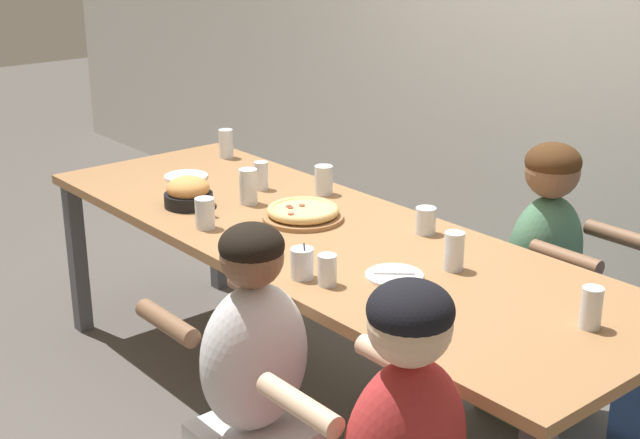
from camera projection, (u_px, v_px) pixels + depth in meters
ground_plane at (320, 411)px, 3.66m from camera, size 18.00×18.00×0.00m
dining_table at (320, 249)px, 3.43m from camera, size 2.77×0.92×0.79m
pizza_board_main at (303, 213)px, 3.53m from camera, size 0.32×0.32×0.06m
skillet_bowl at (188, 193)px, 3.68m from camera, size 0.29×0.20×0.13m
empty_plate_a at (186, 176)px, 4.08m from camera, size 0.20×0.20×0.02m
empty_plate_b at (394, 276)px, 2.98m from camera, size 0.20×0.20×0.02m
cocktail_glass_blue at (302, 265)px, 2.97m from camera, size 0.08×0.08×0.13m
drinking_glass_a at (327, 272)px, 2.91m from camera, size 0.06×0.06×0.11m
drinking_glass_b at (261, 177)px, 3.90m from camera, size 0.06×0.06×0.12m
drinking_glass_c at (454, 253)px, 3.03m from camera, size 0.07×0.07×0.13m
drinking_glass_d at (324, 182)px, 3.83m from camera, size 0.08×0.08×0.13m
drinking_glass_e at (205, 215)px, 3.43m from camera, size 0.08×0.08×0.12m
drinking_glass_f at (226, 145)px, 4.39m from camera, size 0.07×0.07×0.14m
drinking_glass_g at (426, 222)px, 3.37m from camera, size 0.08×0.08×0.10m
drinking_glass_h at (591, 310)px, 2.61m from camera, size 0.06×0.06×0.13m
drinking_glass_i at (248, 189)px, 3.71m from camera, size 0.08×0.08×0.15m
diner_far_midright at (542, 292)px, 3.50m from camera, size 0.51×0.40×1.13m
diner_near_midright at (255, 410)px, 2.72m from camera, size 0.51×0.40×1.11m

